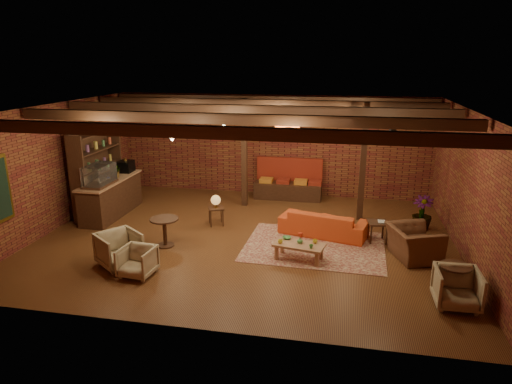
% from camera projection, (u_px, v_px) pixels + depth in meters
% --- Properties ---
extents(floor, '(10.00, 10.00, 0.00)m').
position_uv_depth(floor, '(246.00, 238.00, 11.31)').
color(floor, '#3B1A0E').
rests_on(floor, ground).
extents(ceiling, '(10.00, 8.00, 0.02)m').
position_uv_depth(ceiling, '(245.00, 108.00, 10.40)').
color(ceiling, black).
rests_on(ceiling, wall_back).
extents(wall_back, '(10.00, 0.02, 3.20)m').
position_uv_depth(wall_back, '(272.00, 145.00, 14.62)').
color(wall_back, maroon).
rests_on(wall_back, ground).
extents(wall_front, '(10.00, 0.02, 3.20)m').
position_uv_depth(wall_front, '(190.00, 239.00, 7.10)').
color(wall_front, maroon).
rests_on(wall_front, ground).
extents(wall_left, '(0.02, 8.00, 3.20)m').
position_uv_depth(wall_left, '(57.00, 167.00, 11.78)').
color(wall_left, maroon).
rests_on(wall_left, ground).
extents(wall_right, '(0.02, 8.00, 3.20)m').
position_uv_depth(wall_right, '(469.00, 187.00, 9.93)').
color(wall_right, maroon).
rests_on(wall_right, ground).
extents(ceiling_beams, '(9.80, 6.40, 0.22)m').
position_uv_depth(ceiling_beams, '(245.00, 113.00, 10.44)').
color(ceiling_beams, black).
rests_on(ceiling_beams, ceiling).
extents(ceiling_pipe, '(9.60, 0.12, 0.12)m').
position_uv_depth(ceiling_pipe, '(258.00, 115.00, 12.01)').
color(ceiling_pipe, black).
rests_on(ceiling_pipe, ceiling).
extents(post_left, '(0.16, 0.16, 3.20)m').
position_uv_depth(post_left, '(244.00, 153.00, 13.42)').
color(post_left, black).
rests_on(post_left, ground).
extents(post_right, '(0.16, 0.16, 3.20)m').
position_uv_depth(post_right, '(363.00, 163.00, 12.22)').
color(post_right, black).
rests_on(post_right, ground).
extents(service_counter, '(0.80, 2.50, 1.60)m').
position_uv_depth(service_counter, '(110.00, 188.00, 12.79)').
color(service_counter, black).
rests_on(service_counter, ground).
extents(plant_counter, '(0.35, 0.39, 0.30)m').
position_uv_depth(plant_counter, '(116.00, 172.00, 12.84)').
color(plant_counter, '#337F33').
rests_on(plant_counter, service_counter).
extents(shelving_hutch, '(0.52, 2.00, 2.40)m').
position_uv_depth(shelving_hutch, '(98.00, 172.00, 12.84)').
color(shelving_hutch, black).
rests_on(shelving_hutch, ground).
extents(banquette, '(2.10, 0.70, 1.00)m').
position_uv_depth(banquette, '(288.00, 183.00, 14.40)').
color(banquette, maroon).
rests_on(banquette, ground).
extents(service_sign, '(0.86, 0.06, 0.30)m').
position_uv_depth(service_sign, '(287.00, 127.00, 13.45)').
color(service_sign, '#FF5819').
rests_on(service_sign, ceiling).
extents(ceiling_spotlights, '(6.40, 4.40, 0.28)m').
position_uv_depth(ceiling_spotlights, '(245.00, 123.00, 10.50)').
color(ceiling_spotlights, black).
rests_on(ceiling_spotlights, ceiling).
extents(rug, '(3.33, 2.59, 0.01)m').
position_uv_depth(rug, '(314.00, 246.00, 10.82)').
color(rug, maroon).
rests_on(rug, floor).
extents(sofa, '(2.30, 1.33, 0.63)m').
position_uv_depth(sofa, '(324.00, 223.00, 11.46)').
color(sofa, '#C8431B').
rests_on(sofa, floor).
extents(coffee_table, '(1.18, 0.75, 0.63)m').
position_uv_depth(coffee_table, '(299.00, 245.00, 10.04)').
color(coffee_table, '#926244').
rests_on(coffee_table, floor).
extents(side_table_lamp, '(0.52, 0.52, 0.83)m').
position_uv_depth(side_table_lamp, '(216.00, 202.00, 12.06)').
color(side_table_lamp, black).
rests_on(side_table_lamp, floor).
extents(round_table_left, '(0.67, 0.67, 0.70)m').
position_uv_depth(round_table_left, '(165.00, 227.00, 10.72)').
color(round_table_left, black).
rests_on(round_table_left, floor).
extents(armchair_a, '(1.08, 1.09, 0.83)m').
position_uv_depth(armchair_a, '(119.00, 248.00, 9.73)').
color(armchair_a, beige).
rests_on(armchair_a, floor).
extents(armchair_b, '(0.72, 0.68, 0.68)m').
position_uv_depth(armchair_b, '(137.00, 260.00, 9.30)').
color(armchair_b, beige).
rests_on(armchair_b, floor).
extents(armchair_right, '(1.05, 1.29, 0.97)m').
position_uv_depth(armchair_right, '(414.00, 238.00, 10.07)').
color(armchair_right, brown).
rests_on(armchair_right, floor).
extents(side_table_book, '(0.53, 0.53, 0.53)m').
position_uv_depth(side_table_book, '(378.00, 223.00, 10.99)').
color(side_table_book, black).
rests_on(side_table_book, floor).
extents(round_table_right, '(0.57, 0.57, 0.67)m').
position_uv_depth(round_table_right, '(454.00, 276.00, 8.38)').
color(round_table_right, black).
rests_on(round_table_right, floor).
extents(armchair_far, '(0.76, 0.71, 0.78)m').
position_uv_depth(armchair_far, '(457.00, 286.00, 8.13)').
color(armchair_far, beige).
rests_on(armchair_far, floor).
extents(plant_tall, '(1.98, 1.98, 2.72)m').
position_uv_depth(plant_tall, '(426.00, 179.00, 11.51)').
color(plant_tall, '#4C7F4C').
rests_on(plant_tall, floor).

